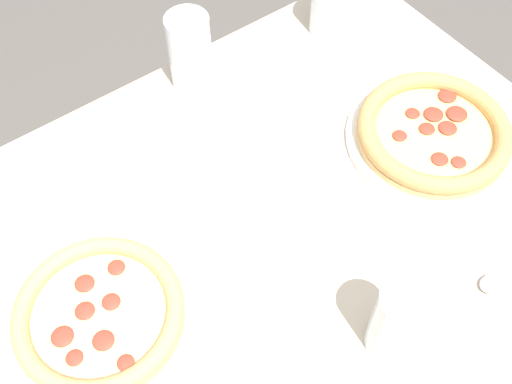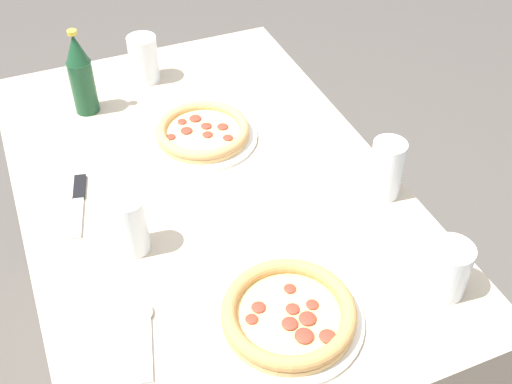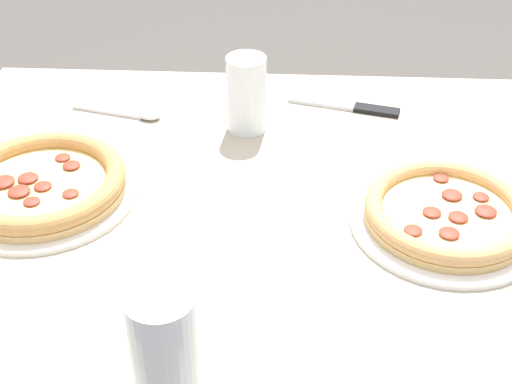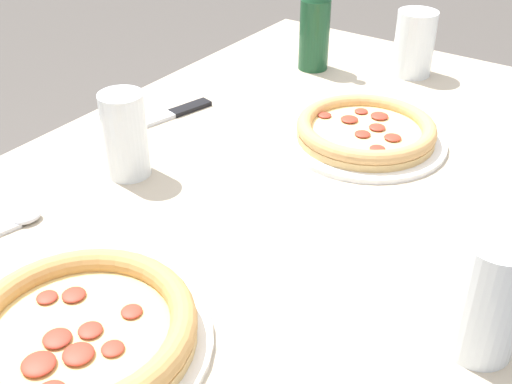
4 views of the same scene
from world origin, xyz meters
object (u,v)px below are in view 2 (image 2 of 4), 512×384
Objects in this scene: glass_iced_tea at (386,170)px; spoon at (146,331)px; glass_cola at (447,271)px; glass_lemonade at (131,226)px; knife at (78,202)px; beer_bottle at (81,74)px; pizza_margherita at (289,315)px; pizza_veggie at (203,132)px; glass_red_wine at (144,61)px.

spoon is (0.16, -0.58, -0.06)m from glass_iced_tea.
glass_iced_tea reaches higher than glass_cola.
glass_lemonade is 0.20m from knife.
glass_iced_tea reaches higher than glass_lemonade.
pizza_margherita is at bearing 13.65° from beer_bottle.
pizza_veggie is 0.57m from pizza_margherita.
glass_cola is 0.56× the size of knife.
glass_iced_tea is 0.83× the size of spoon.
pizza_margherita is 0.35m from glass_lemonade.
knife is 0.38m from spoon.
glass_cola reaches higher than pizza_veggie.
beer_bottle is (0.09, -0.18, 0.05)m from glass_red_wine.
glass_cola is at bearing 49.49° from knife.
pizza_margherita is 2.12× the size of glass_lemonade.
glass_cola is (0.28, -0.04, -0.01)m from glass_iced_tea.
glass_red_wine reaches higher than glass_cola.
pizza_veggie is at bearing -138.57° from glass_iced_tea.
pizza_margherita is at bearing -3.80° from pizza_veggie.
glass_cola is at bearing 81.95° from pizza_margherita.
glass_iced_tea reaches higher than knife.
knife is at bearing -173.37° from spoon.
glass_iced_tea is at bearing 28.52° from glass_red_wine.
pizza_margherita is 1.67× the size of spoon.
glass_cola is at bearing 57.29° from glass_lemonade.
glass_iced_tea is 0.69× the size of knife.
pizza_margherita is 0.25m from spoon.
glass_lemonade is 0.57× the size of beer_bottle.
spoon is at bearing -3.75° from beer_bottle.
beer_bottle is at bearing -64.24° from glass_red_wine.
beer_bottle reaches higher than knife.
knife is (-0.50, -0.58, -0.05)m from glass_cola.
pizza_margherita is 2.01× the size of glass_iced_tea.
beer_bottle is 1.37× the size of spoon.
spoon is at bearing -107.60° from pizza_margherita.
glass_iced_tea reaches higher than glass_red_wine.
glass_iced_tea is 0.66m from knife.
glass_lemonade is 1.17× the size of glass_cola.
beer_bottle reaches higher than glass_iced_tea.
beer_bottle is at bearing -166.35° from pizza_margherita.
glass_cola is at bearing 18.83° from glass_red_wine.
glass_cola reaches higher than spoon.
glass_iced_tea reaches higher than pizza_margherita.
pizza_veggie is at bearing 45.55° from beer_bottle.
beer_bottle is (-0.23, -0.23, 0.09)m from pizza_veggie.
glass_iced_tea is 0.28m from glass_cola.
pizza_margherita is 0.83m from beer_bottle.
glass_red_wine is 0.98m from glass_cola.
glass_lemonade is 0.95× the size of glass_iced_tea.
pizza_veggie is 0.38m from glass_lemonade.
glass_cola reaches higher than pizza_margherita.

